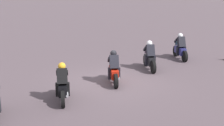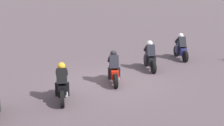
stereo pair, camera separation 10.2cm
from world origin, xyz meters
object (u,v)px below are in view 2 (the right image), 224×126
rider_lane_a (181,49)px  rider_lane_c (114,70)px  rider_lane_b (150,58)px  rider_lane_d (62,85)px

rider_lane_a → rider_lane_c: bearing=128.7°
rider_lane_a → rider_lane_b: (-1.40, 2.66, 0.00)m
rider_lane_b → rider_lane_d: same height
rider_lane_a → rider_lane_b: same height
rider_lane_c → rider_lane_d: (-1.34, 2.60, 0.00)m
rider_lane_a → rider_lane_c: 5.91m
rider_lane_a → rider_lane_d: (-4.23, 7.76, 0.00)m
rider_lane_a → rider_lane_d: same height
rider_lane_b → rider_lane_c: bearing=130.8°
rider_lane_b → rider_lane_c: 2.91m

